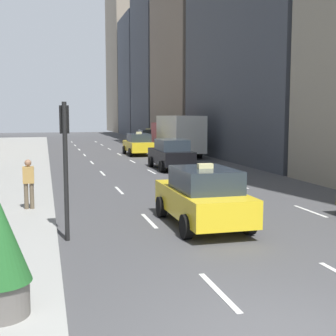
# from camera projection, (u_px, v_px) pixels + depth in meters

# --- Properties ---
(lane_markings) EXTENTS (5.72, 56.00, 0.01)m
(lane_markings) POSITION_uv_depth(u_px,v_px,m) (141.00, 166.00, 29.57)
(lane_markings) COLOR white
(lane_markings) RESTS_ON ground
(taxi_lead) EXTENTS (2.02, 4.40, 1.87)m
(taxi_lead) POSITION_uv_depth(u_px,v_px,m) (148.00, 138.00, 47.14)
(taxi_lead) COLOR yellow
(taxi_lead) RESTS_ON ground
(taxi_second) EXTENTS (2.02, 4.40, 1.87)m
(taxi_second) POSITION_uv_depth(u_px,v_px,m) (203.00, 196.00, 13.75)
(taxi_second) COLOR yellow
(taxi_second) RESTS_ON ground
(taxi_fourth) EXTENTS (2.02, 4.40, 1.87)m
(taxi_fourth) POSITION_uv_depth(u_px,v_px,m) (138.00, 144.00, 37.47)
(taxi_fourth) COLOR yellow
(taxi_fourth) RESTS_ON ground
(sedan_black_near) EXTENTS (2.02, 4.49, 1.80)m
(sedan_black_near) POSITION_uv_depth(u_px,v_px,m) (171.00, 154.00, 27.84)
(sedan_black_near) COLOR black
(sedan_black_near) RESTS_ON ground
(box_truck) EXTENTS (2.58, 8.40, 3.15)m
(box_truck) POSITION_uv_depth(u_px,v_px,m) (177.00, 134.00, 36.75)
(box_truck) COLOR maroon
(box_truck) RESTS_ON ground
(pedestrian_mid_block) EXTENTS (0.36, 0.22, 1.65)m
(pedestrian_mid_block) POSITION_uv_depth(u_px,v_px,m) (29.00, 182.00, 15.45)
(pedestrian_mid_block) COLOR brown
(pedestrian_mid_block) RESTS_ON sidewalk_left
(traffic_light_pole) EXTENTS (0.24, 0.42, 3.60)m
(traffic_light_pole) POSITION_uv_depth(u_px,v_px,m) (65.00, 148.00, 12.03)
(traffic_light_pole) COLOR black
(traffic_light_pole) RESTS_ON ground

